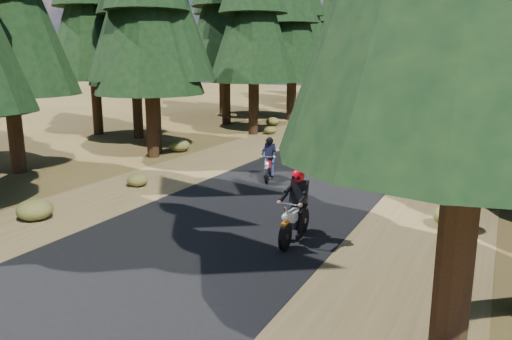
{
  "coord_description": "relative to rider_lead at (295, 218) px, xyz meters",
  "views": [
    {
      "loc": [
        6.07,
        -10.67,
        4.19
      ],
      "look_at": [
        0.0,
        1.5,
        1.1
      ],
      "focal_mm": 35.0,
      "sensor_mm": 36.0,
      "label": 1
    }
  ],
  "objects": [
    {
      "name": "shoulder_r",
      "position": [
        2.62,
        5.46,
        -0.56
      ],
      "size": [
        3.2,
        100.0,
        0.01
      ],
      "primitive_type": "cube",
      "color": "brown",
      "rests_on": "ground"
    },
    {
      "name": "shoulder_l",
      "position": [
        -6.58,
        5.46,
        -0.56
      ],
      "size": [
        3.2,
        100.0,
        0.01
      ],
      "primitive_type": "cube",
      "color": "brown",
      "rests_on": "ground"
    },
    {
      "name": "rider_lead",
      "position": [
        0.0,
        0.0,
        0.0
      ],
      "size": [
        0.64,
        1.9,
        1.67
      ],
      "rotation": [
        0.0,
        0.0,
        3.18
      ],
      "color": "beige",
      "rests_on": "road"
    },
    {
      "name": "road",
      "position": [
        -1.98,
        5.46,
        -0.56
      ],
      "size": [
        6.0,
        100.0,
        0.01
      ],
      "primitive_type": "cube",
      "color": "black",
      "rests_on": "ground"
    },
    {
      "name": "rider_follow",
      "position": [
        -3.04,
        5.11,
        -0.06
      ],
      "size": [
        0.97,
        1.73,
        1.48
      ],
      "rotation": [
        0.0,
        0.0,
        3.45
      ],
      "color": "#A20A0F",
      "rests_on": "road"
    },
    {
      "name": "understory_shrubs",
      "position": [
        -0.27,
        7.53,
        -0.29
      ],
      "size": [
        15.84,
        33.64,
        0.63
      ],
      "color": "#474C1E",
      "rests_on": "ground"
    },
    {
      "name": "ground",
      "position": [
        -1.98,
        0.46,
        -0.56
      ],
      "size": [
        120.0,
        120.0,
        0.0
      ],
      "primitive_type": "plane",
      "color": "#413317",
      "rests_on": "ground"
    }
  ]
}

